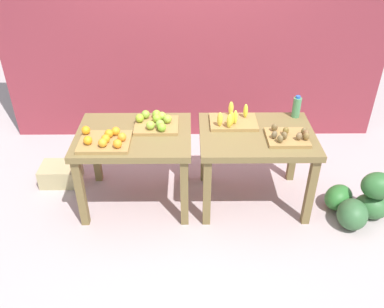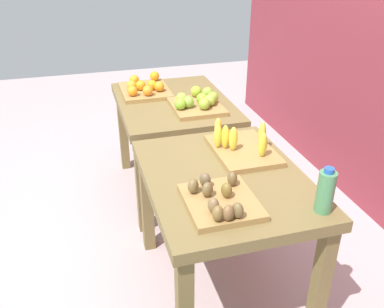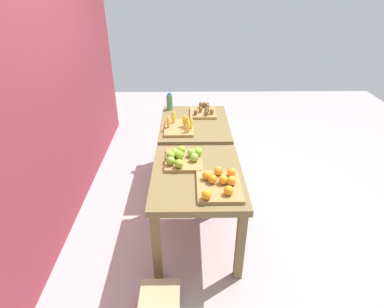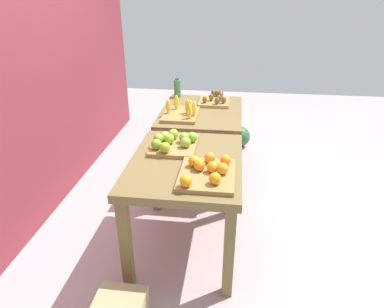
{
  "view_description": "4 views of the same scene",
  "coord_description": "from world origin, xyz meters",
  "px_view_note": "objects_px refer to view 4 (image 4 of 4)",
  "views": [
    {
      "loc": [
        -0.05,
        -3.17,
        2.61
      ],
      "look_at": [
        -0.03,
        0.01,
        0.53
      ],
      "focal_mm": 38.02,
      "sensor_mm": 36.0,
      "label": 1
    },
    {
      "loc": [
        2.29,
        -0.67,
        1.87
      ],
      "look_at": [
        -0.07,
        0.0,
        0.56
      ],
      "focal_mm": 39.3,
      "sensor_mm": 36.0,
      "label": 2
    },
    {
      "loc": [
        -2.87,
        0.08,
        2.26
      ],
      "look_at": [
        0.04,
        0.04,
        0.62
      ],
      "focal_mm": 29.39,
      "sensor_mm": 36.0,
      "label": 3
    },
    {
      "loc": [
        -2.74,
        -0.32,
        1.89
      ],
      "look_at": [
        -0.07,
        0.02,
        0.58
      ],
      "focal_mm": 32.28,
      "sensor_mm": 36.0,
      "label": 4
    }
  ],
  "objects_px": {
    "water_bottle": "(177,88)",
    "watermelon_pile": "(229,130)",
    "apple_bin": "(173,142)",
    "display_table_left": "(186,174)",
    "banana_crate": "(182,112)",
    "kiwi_bin": "(215,100)",
    "orange_bin": "(207,172)",
    "display_table_right": "(201,121)"
  },
  "relations": [
    {
      "from": "display_table_left",
      "to": "kiwi_bin",
      "type": "relative_size",
      "value": 2.81
    },
    {
      "from": "display_table_right",
      "to": "water_bottle",
      "type": "height_order",
      "value": "water_bottle"
    },
    {
      "from": "orange_bin",
      "to": "water_bottle",
      "type": "bearing_deg",
      "value": 15.51
    },
    {
      "from": "display_table_left",
      "to": "display_table_right",
      "type": "height_order",
      "value": "same"
    },
    {
      "from": "display_table_left",
      "to": "banana_crate",
      "type": "bearing_deg",
      "value": 10.41
    },
    {
      "from": "banana_crate",
      "to": "kiwi_bin",
      "type": "bearing_deg",
      "value": -31.89
    },
    {
      "from": "kiwi_bin",
      "to": "watermelon_pile",
      "type": "bearing_deg",
      "value": -12.56
    },
    {
      "from": "kiwi_bin",
      "to": "watermelon_pile",
      "type": "xyz_separation_m",
      "value": [
        0.71,
        -0.16,
        -0.61
      ]
    },
    {
      "from": "display_table_left",
      "to": "water_bottle",
      "type": "distance_m",
      "value": 1.58
    },
    {
      "from": "watermelon_pile",
      "to": "display_table_left",
      "type": "bearing_deg",
      "value": 172.47
    },
    {
      "from": "apple_bin",
      "to": "kiwi_bin",
      "type": "height_order",
      "value": "apple_bin"
    },
    {
      "from": "display_table_right",
      "to": "watermelon_pile",
      "type": "xyz_separation_m",
      "value": [
        0.96,
        -0.28,
        -0.47
      ]
    },
    {
      "from": "apple_bin",
      "to": "watermelon_pile",
      "type": "xyz_separation_m",
      "value": [
        1.88,
        -0.4,
        -0.62
      ]
    },
    {
      "from": "apple_bin",
      "to": "display_table_left",
      "type": "bearing_deg",
      "value": -147.59
    },
    {
      "from": "display_table_left",
      "to": "kiwi_bin",
      "type": "bearing_deg",
      "value": -4.87
    },
    {
      "from": "display_table_left",
      "to": "kiwi_bin",
      "type": "distance_m",
      "value": 1.38
    },
    {
      "from": "display_table_left",
      "to": "apple_bin",
      "type": "xyz_separation_m",
      "value": [
        0.2,
        0.13,
        0.16
      ]
    },
    {
      "from": "display_table_left",
      "to": "display_table_right",
      "type": "relative_size",
      "value": 1.0
    },
    {
      "from": "banana_crate",
      "to": "kiwi_bin",
      "type": "height_order",
      "value": "banana_crate"
    },
    {
      "from": "banana_crate",
      "to": "water_bottle",
      "type": "distance_m",
      "value": 0.64
    },
    {
      "from": "water_bottle",
      "to": "watermelon_pile",
      "type": "distance_m",
      "value": 1.05
    },
    {
      "from": "orange_bin",
      "to": "water_bottle",
      "type": "distance_m",
      "value": 1.82
    },
    {
      "from": "banana_crate",
      "to": "water_bottle",
      "type": "height_order",
      "value": "water_bottle"
    },
    {
      "from": "orange_bin",
      "to": "water_bottle",
      "type": "relative_size",
      "value": 2.06
    },
    {
      "from": "display_table_right",
      "to": "kiwi_bin",
      "type": "height_order",
      "value": "kiwi_bin"
    },
    {
      "from": "display_table_right",
      "to": "watermelon_pile",
      "type": "distance_m",
      "value": 1.1
    },
    {
      "from": "orange_bin",
      "to": "display_table_right",
      "type": "bearing_deg",
      "value": 7.38
    },
    {
      "from": "display_table_right",
      "to": "kiwi_bin",
      "type": "distance_m",
      "value": 0.31
    },
    {
      "from": "banana_crate",
      "to": "orange_bin",
      "type": "bearing_deg",
      "value": -163.23
    },
    {
      "from": "display_table_left",
      "to": "water_bottle",
      "type": "height_order",
      "value": "water_bottle"
    },
    {
      "from": "kiwi_bin",
      "to": "water_bottle",
      "type": "distance_m",
      "value": 0.46
    },
    {
      "from": "display_table_left",
      "to": "apple_bin",
      "type": "relative_size",
      "value": 2.58
    },
    {
      "from": "orange_bin",
      "to": "kiwi_bin",
      "type": "relative_size",
      "value": 1.22
    },
    {
      "from": "apple_bin",
      "to": "water_bottle",
      "type": "bearing_deg",
      "value": 7.95
    },
    {
      "from": "display_table_right",
      "to": "banana_crate",
      "type": "height_order",
      "value": "banana_crate"
    },
    {
      "from": "display_table_right",
      "to": "orange_bin",
      "type": "distance_m",
      "value": 1.36
    },
    {
      "from": "kiwi_bin",
      "to": "watermelon_pile",
      "type": "relative_size",
      "value": 0.57
    },
    {
      "from": "apple_bin",
      "to": "water_bottle",
      "type": "xyz_separation_m",
      "value": [
        1.33,
        0.19,
        0.06
      ]
    },
    {
      "from": "display_table_right",
      "to": "kiwi_bin",
      "type": "bearing_deg",
      "value": -24.94
    },
    {
      "from": "orange_bin",
      "to": "banana_crate",
      "type": "relative_size",
      "value": 1.02
    },
    {
      "from": "display_table_right",
      "to": "water_bottle",
      "type": "distance_m",
      "value": 0.56
    },
    {
      "from": "kiwi_bin",
      "to": "water_bottle",
      "type": "xyz_separation_m",
      "value": [
        0.16,
        0.43,
        0.07
      ]
    }
  ]
}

